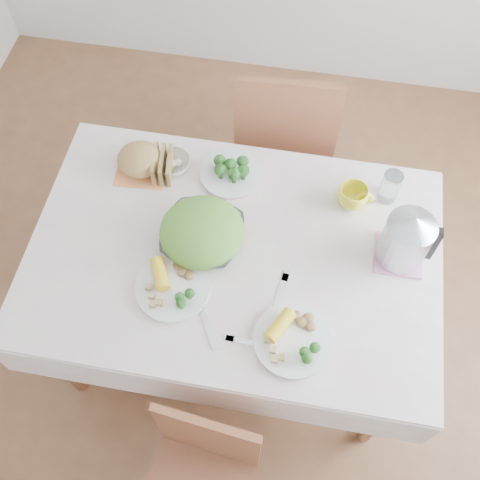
% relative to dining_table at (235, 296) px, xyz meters
% --- Properties ---
extents(floor, '(3.60, 3.60, 0.00)m').
position_rel_dining_table_xyz_m(floor, '(0.00, 0.00, -0.38)').
color(floor, brown).
rests_on(floor, ground).
extents(dining_table, '(1.40, 0.90, 0.75)m').
position_rel_dining_table_xyz_m(dining_table, '(0.00, 0.00, 0.00)').
color(dining_table, brown).
rests_on(dining_table, floor).
extents(tablecloth, '(1.50, 1.00, 0.01)m').
position_rel_dining_table_xyz_m(tablecloth, '(0.00, 0.00, 0.38)').
color(tablecloth, silver).
rests_on(tablecloth, dining_table).
extents(chair_far, '(0.48, 0.48, 1.01)m').
position_rel_dining_table_xyz_m(chair_far, '(0.10, 0.83, 0.09)').
color(chair_far, brown).
rests_on(chair_far, floor).
extents(salad_bowl, '(0.32, 0.32, 0.07)m').
position_rel_dining_table_xyz_m(salad_bowl, '(-0.12, 0.03, 0.42)').
color(salad_bowl, white).
rests_on(salad_bowl, tablecloth).
extents(dinner_plate_left, '(0.29, 0.29, 0.02)m').
position_rel_dining_table_xyz_m(dinner_plate_left, '(-0.18, -0.19, 0.40)').
color(dinner_plate_left, white).
rests_on(dinner_plate_left, tablecloth).
extents(dinner_plate_right, '(0.38, 0.38, 0.02)m').
position_rel_dining_table_xyz_m(dinner_plate_right, '(0.26, -0.30, 0.40)').
color(dinner_plate_right, white).
rests_on(dinner_plate_right, tablecloth).
extents(broccoli_plate, '(0.26, 0.26, 0.02)m').
position_rel_dining_table_xyz_m(broccoli_plate, '(-0.07, 0.34, 0.40)').
color(broccoli_plate, beige).
rests_on(broccoli_plate, tablecloth).
extents(napkin, '(0.21, 0.21, 0.00)m').
position_rel_dining_table_xyz_m(napkin, '(-0.43, 0.31, 0.39)').
color(napkin, '#E88545').
rests_on(napkin, tablecloth).
extents(bread_loaf, '(0.20, 0.19, 0.11)m').
position_rel_dining_table_xyz_m(bread_loaf, '(-0.43, 0.31, 0.45)').
color(bread_loaf, olive).
rests_on(bread_loaf, napkin).
extents(fruit_bowl, '(0.17, 0.17, 0.04)m').
position_rel_dining_table_xyz_m(fruit_bowl, '(-0.31, 0.34, 0.41)').
color(fruit_bowl, white).
rests_on(fruit_bowl, tablecloth).
extents(yellow_mug, '(0.12, 0.12, 0.09)m').
position_rel_dining_table_xyz_m(yellow_mug, '(0.40, 0.29, 0.43)').
color(yellow_mug, yellow).
rests_on(yellow_mug, tablecloth).
extents(glass_tumbler, '(0.09, 0.09, 0.14)m').
position_rel_dining_table_xyz_m(glass_tumbler, '(0.54, 0.34, 0.45)').
color(glass_tumbler, white).
rests_on(glass_tumbler, tablecloth).
extents(pink_tray, '(0.17, 0.17, 0.01)m').
position_rel_dining_table_xyz_m(pink_tray, '(0.59, 0.09, 0.40)').
color(pink_tray, pink).
rests_on(pink_tray, tablecloth).
extents(electric_kettle, '(0.19, 0.19, 0.24)m').
position_rel_dining_table_xyz_m(electric_kettle, '(0.59, 0.09, 0.51)').
color(electric_kettle, '#B2B5BA').
rests_on(electric_kettle, pink_tray).
extents(fork_left, '(0.13, 0.19, 0.00)m').
position_rel_dining_table_xyz_m(fork_left, '(-0.04, -0.29, 0.39)').
color(fork_left, silver).
rests_on(fork_left, tablecloth).
extents(fork_right, '(0.05, 0.20, 0.00)m').
position_rel_dining_table_xyz_m(fork_right, '(0.19, -0.15, 0.39)').
color(fork_right, silver).
rests_on(fork_right, tablecloth).
extents(knife, '(0.18, 0.03, 0.00)m').
position_rel_dining_table_xyz_m(knife, '(0.12, -0.33, 0.39)').
color(knife, silver).
rests_on(knife, tablecloth).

